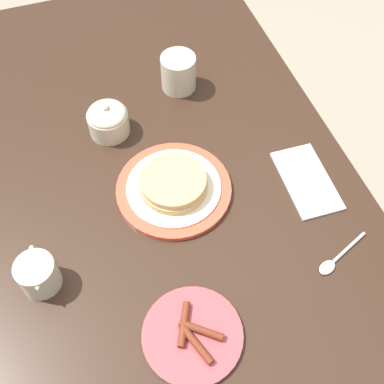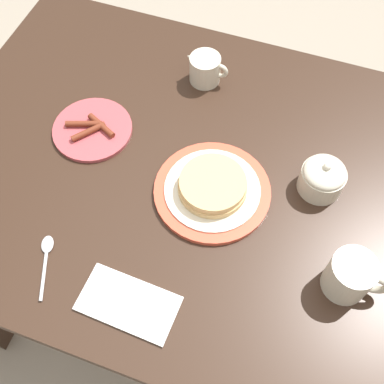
# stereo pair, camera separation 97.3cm
# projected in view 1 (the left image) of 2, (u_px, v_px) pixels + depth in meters

# --- Properties ---
(ground_plane) EXTENTS (8.00, 8.00, 0.00)m
(ground_plane) POSITION_uv_depth(u_px,v_px,m) (165.00, 299.00, 1.70)
(ground_plane) COLOR gray
(dining_table) EXTENTS (1.44, 0.89, 0.75)m
(dining_table) POSITION_uv_depth(u_px,v_px,m) (153.00, 203.00, 1.18)
(dining_table) COLOR #332116
(dining_table) RESTS_ON ground_plane
(pancake_plate) EXTENTS (0.25, 0.25, 0.05)m
(pancake_plate) POSITION_uv_depth(u_px,v_px,m) (174.00, 186.00, 1.04)
(pancake_plate) COLOR #DB5138
(pancake_plate) RESTS_ON dining_table
(side_plate_bacon) EXTENTS (0.19, 0.19, 0.02)m
(side_plate_bacon) POSITION_uv_depth(u_px,v_px,m) (193.00, 335.00, 0.87)
(side_plate_bacon) COLOR #B2474C
(side_plate_bacon) RESTS_ON dining_table
(coffee_mug) EXTENTS (0.12, 0.09, 0.09)m
(coffee_mug) POSITION_uv_depth(u_px,v_px,m) (178.00, 71.00, 1.20)
(coffee_mug) COLOR beige
(coffee_mug) RESTS_ON dining_table
(creamer_pitcher) EXTENTS (0.11, 0.08, 0.08)m
(creamer_pitcher) POSITION_uv_depth(u_px,v_px,m) (38.00, 274.00, 0.91)
(creamer_pitcher) COLOR beige
(creamer_pitcher) RESTS_ON dining_table
(sugar_bowl) EXTENTS (0.10, 0.10, 0.09)m
(sugar_bowl) POSITION_uv_depth(u_px,v_px,m) (108.00, 120.00, 1.12)
(sugar_bowl) COLOR beige
(sugar_bowl) RESTS_ON dining_table
(napkin) EXTENTS (0.19, 0.11, 0.01)m
(napkin) POSITION_uv_depth(u_px,v_px,m) (307.00, 180.00, 1.07)
(napkin) COLOR white
(napkin) RESTS_ON dining_table
(spoon) EXTENTS (0.07, 0.13, 0.01)m
(spoon) POSITION_uv_depth(u_px,v_px,m) (335.00, 260.00, 0.96)
(spoon) COLOR silver
(spoon) RESTS_ON dining_table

